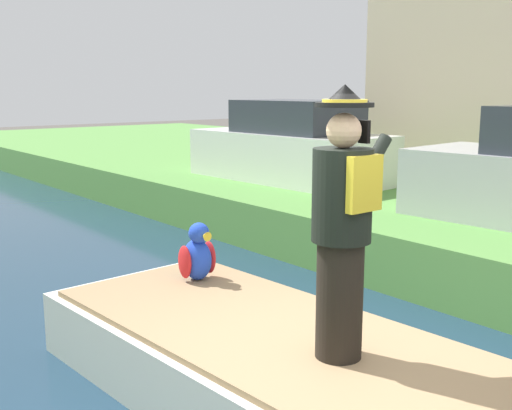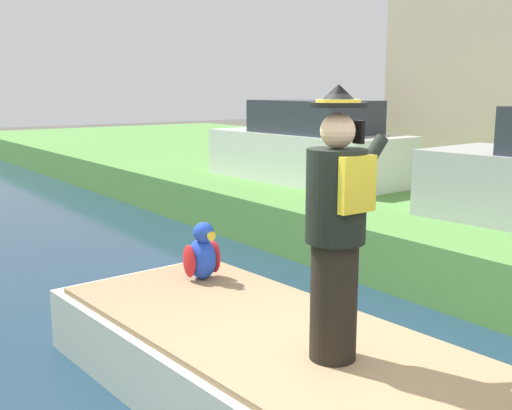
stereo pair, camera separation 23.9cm
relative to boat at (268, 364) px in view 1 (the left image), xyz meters
name	(u,v)px [view 1 (the left image)]	position (x,y,z in m)	size (l,w,h in m)	color
boat	(268,364)	(0.00, 0.00, 0.00)	(2.04, 4.30, 0.61)	silver
person_pirate	(342,226)	(0.04, -0.72, 1.23)	(0.61, 0.42, 1.85)	black
parrot_plush	(197,255)	(0.25, 1.36, 0.55)	(0.36, 0.35, 0.57)	blue
parked_car_white	(291,147)	(4.93, 5.22, 1.05)	(1.89, 4.08, 1.50)	white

